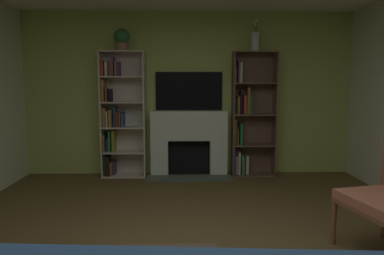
{
  "coord_description": "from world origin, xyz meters",
  "views": [
    {
      "loc": [
        -0.11,
        -2.7,
        1.5
      ],
      "look_at": [
        0.0,
        1.3,
        1.0
      ],
      "focal_mm": 34.48,
      "sensor_mm": 36.0,
      "label": 1
    }
  ],
  "objects_px": {
    "fireplace": "(189,141)",
    "potted_plant": "(122,39)",
    "vase_with_flowers": "(255,41)",
    "bookshelf_left": "(119,116)",
    "bookshelf_right": "(248,118)",
    "tv": "(189,91)"
  },
  "relations": [
    {
      "from": "tv",
      "to": "vase_with_flowers",
      "type": "bearing_deg",
      "value": -6.67
    },
    {
      "from": "tv",
      "to": "potted_plant",
      "type": "distance_m",
      "value": 1.31
    },
    {
      "from": "bookshelf_left",
      "to": "bookshelf_right",
      "type": "relative_size",
      "value": 1.0
    },
    {
      "from": "fireplace",
      "to": "potted_plant",
      "type": "xyz_separation_m",
      "value": [
        -1.03,
        -0.02,
        1.6
      ]
    },
    {
      "from": "tv",
      "to": "potted_plant",
      "type": "relative_size",
      "value": 3.1
    },
    {
      "from": "fireplace",
      "to": "potted_plant",
      "type": "bearing_deg",
      "value": -178.7
    },
    {
      "from": "fireplace",
      "to": "potted_plant",
      "type": "distance_m",
      "value": 1.9
    },
    {
      "from": "tv",
      "to": "potted_plant",
      "type": "height_order",
      "value": "potted_plant"
    },
    {
      "from": "bookshelf_right",
      "to": "potted_plant",
      "type": "height_order",
      "value": "potted_plant"
    },
    {
      "from": "bookshelf_left",
      "to": "potted_plant",
      "type": "relative_size",
      "value": 5.76
    },
    {
      "from": "bookshelf_left",
      "to": "potted_plant",
      "type": "height_order",
      "value": "potted_plant"
    },
    {
      "from": "potted_plant",
      "to": "vase_with_flowers",
      "type": "bearing_deg",
      "value": -0.01
    },
    {
      "from": "tv",
      "to": "bookshelf_right",
      "type": "height_order",
      "value": "bookshelf_right"
    },
    {
      "from": "bookshelf_right",
      "to": "bookshelf_left",
      "type": "bearing_deg",
      "value": -179.64
    },
    {
      "from": "fireplace",
      "to": "bookshelf_left",
      "type": "distance_m",
      "value": 1.19
    },
    {
      "from": "fireplace",
      "to": "tv",
      "type": "bearing_deg",
      "value": 90.0
    },
    {
      "from": "bookshelf_left",
      "to": "bookshelf_right",
      "type": "height_order",
      "value": "same"
    },
    {
      "from": "fireplace",
      "to": "tv",
      "type": "height_order",
      "value": "tv"
    },
    {
      "from": "fireplace",
      "to": "bookshelf_left",
      "type": "height_order",
      "value": "bookshelf_left"
    },
    {
      "from": "fireplace",
      "to": "bookshelf_right",
      "type": "xyz_separation_m",
      "value": [
        0.95,
        0.02,
        0.37
      ]
    },
    {
      "from": "bookshelf_right",
      "to": "potted_plant",
      "type": "relative_size",
      "value": 5.76
    },
    {
      "from": "fireplace",
      "to": "potted_plant",
      "type": "relative_size",
      "value": 3.86
    }
  ]
}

